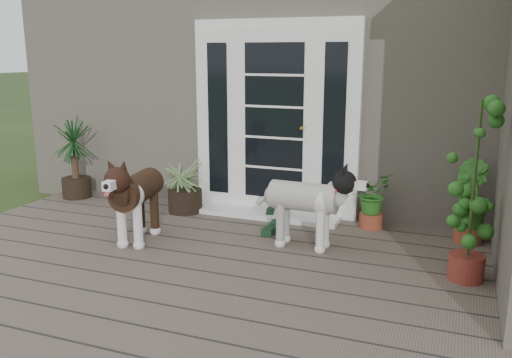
% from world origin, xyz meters
% --- Properties ---
extents(deck, '(6.20, 4.60, 0.12)m').
position_xyz_m(deck, '(0.00, 0.40, 0.06)').
color(deck, '#6B5B4C').
rests_on(deck, ground).
extents(house_main, '(7.40, 4.00, 3.10)m').
position_xyz_m(house_main, '(0.00, 4.65, 1.55)').
color(house_main, '#665E54').
rests_on(house_main, ground).
extents(door_unit, '(1.90, 0.14, 2.15)m').
position_xyz_m(door_unit, '(-0.20, 2.60, 1.19)').
color(door_unit, white).
rests_on(door_unit, deck).
extents(door_step, '(1.60, 0.40, 0.05)m').
position_xyz_m(door_step, '(-0.20, 2.40, 0.14)').
color(door_step, white).
rests_on(door_step, deck).
extents(brindle_dog, '(0.53, 0.96, 0.76)m').
position_xyz_m(brindle_dog, '(-1.10, 1.19, 0.50)').
color(brindle_dog, '#3A2315').
rests_on(brindle_dog, deck).
extents(white_dog, '(0.87, 0.40, 0.71)m').
position_xyz_m(white_dog, '(0.43, 1.60, 0.48)').
color(white_dog, silver).
rests_on(white_dog, deck).
extents(spider_plant, '(0.84, 0.84, 0.69)m').
position_xyz_m(spider_plant, '(-1.16, 2.23, 0.47)').
color(spider_plant, '#7A965C').
rests_on(spider_plant, deck).
extents(yucca, '(0.86, 0.86, 0.99)m').
position_xyz_m(yucca, '(-2.75, 2.30, 0.61)').
color(yucca, black).
rests_on(yucca, deck).
extents(herb_a, '(0.53, 0.53, 0.50)m').
position_xyz_m(herb_a, '(0.94, 2.40, 0.37)').
color(herb_a, '#175318').
rests_on(herb_a, deck).
extents(herb_b, '(0.55, 0.55, 0.59)m').
position_xyz_m(herb_b, '(1.89, 2.30, 0.41)').
color(herb_b, '#1B5F1B').
rests_on(herb_b, deck).
extents(sapling, '(0.57, 0.57, 1.50)m').
position_xyz_m(sapling, '(1.87, 1.34, 0.87)').
color(sapling, '#255D1A').
rests_on(sapling, deck).
extents(clog_left, '(0.19, 0.28, 0.08)m').
position_xyz_m(clog_left, '(-0.18, 2.40, 0.16)').
color(clog_left, black).
rests_on(clog_left, deck).
extents(clog_right, '(0.18, 0.34, 0.10)m').
position_xyz_m(clog_right, '(0.03, 1.87, 0.17)').
color(clog_right, black).
rests_on(clog_right, deck).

